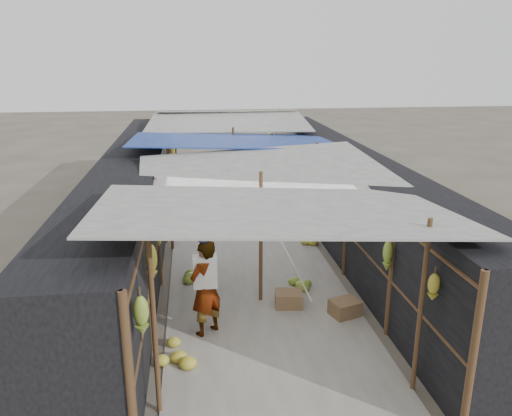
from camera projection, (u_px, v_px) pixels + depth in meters
name	position (u px, v px, depth m)	size (l,w,h in m)	color
ground	(290.00, 400.00, 6.99)	(80.00, 80.00, 0.00)	#6B6356
aisle_slab	(242.00, 238.00, 13.15)	(3.60, 16.00, 0.02)	#9E998E
stall_left	(135.00, 201.00, 12.49)	(1.40, 15.00, 2.30)	black
stall_right	(344.00, 193.00, 13.15)	(1.40, 15.00, 2.30)	black
crate_near	(289.00, 299.00, 9.54)	(0.51, 0.41, 0.31)	brown
crate_mid	(345.00, 308.00, 9.21)	(0.51, 0.41, 0.31)	brown
crate_back	(207.00, 190.00, 17.51)	(0.40, 0.32, 0.25)	brown
black_basin	(266.00, 192.00, 17.44)	(0.53, 0.53, 0.16)	black
vendor_elderly	(206.00, 288.00, 8.42)	(0.63, 0.41, 1.72)	white
shopper_blue	(238.00, 184.00, 15.52)	(0.79, 0.62, 1.62)	#1B4B8A
vendor_seated	(301.00, 213.00, 13.82)	(0.58, 0.34, 0.91)	#47423E
market_canopy	(242.00, 146.00, 12.78)	(5.62, 15.20, 2.77)	brown
hanging_bananas	(240.00, 177.00, 12.68)	(3.95, 14.26, 0.83)	olive
floor_bananas	(227.00, 234.00, 13.07)	(3.93, 10.83, 0.36)	gold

